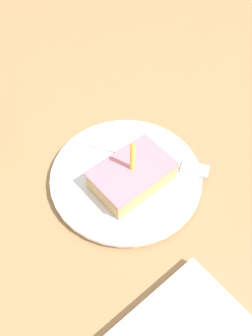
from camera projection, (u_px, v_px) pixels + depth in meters
The scene contains 4 objects.
ground_plane at pixel (107, 188), 0.67m from camera, with size 2.40×2.40×0.04m.
plate at pixel (126, 178), 0.64m from camera, with size 0.25×0.25×0.02m.
cake_slice at pixel (132, 175), 0.61m from camera, with size 0.08×0.12×0.10m.
fork at pixel (157, 160), 0.65m from camera, with size 0.18×0.12×0.00m.
Camera 1 is at (0.30, -0.21, 0.54)m, focal length 42.00 mm.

